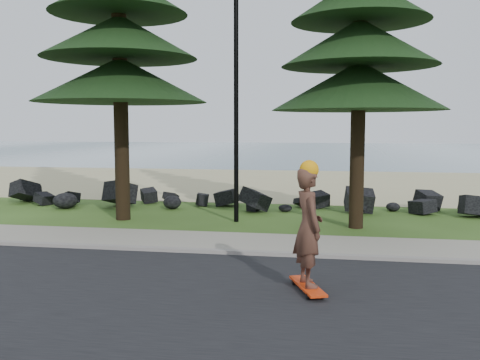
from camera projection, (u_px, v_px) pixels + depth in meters
The scene contains 9 objects.
ground at pixel (213, 245), 12.92m from camera, with size 160.00×160.00×0.00m, color #2D4916.
road at pixel (152, 306), 8.51m from camera, with size 160.00×7.00×0.02m, color black.
kerb at pixel (205, 251), 12.03m from camera, with size 160.00×0.20×0.10m, color gray.
sidewalk at pixel (215, 241), 13.11m from camera, with size 160.00×2.00×0.08m, color gray.
beach_sand at pixel (275, 183), 27.14m from camera, with size 160.00×15.00×0.01m, color tan.
ocean at pixel (307, 150), 62.95m from camera, with size 160.00×58.00×0.01m, color #335561.
seawall_boulders at pixel (248, 209), 18.41m from camera, with size 60.00×2.40×1.10m, color black, non-canonical shape.
lamp_post at pixel (236, 82), 15.64m from camera, with size 0.25×0.14×8.14m.
skateboarder at pixel (308, 227), 9.11m from camera, with size 0.72×1.25×2.27m.
Camera 1 is at (2.76, -12.41, 2.86)m, focal length 40.00 mm.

